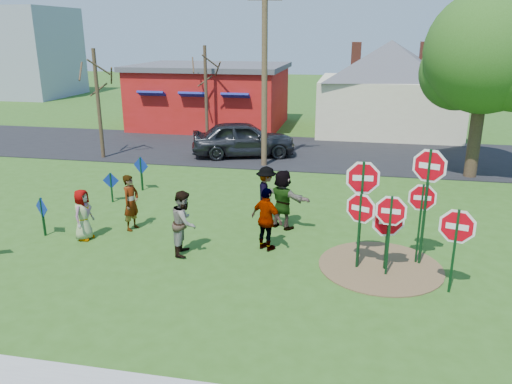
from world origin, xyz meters
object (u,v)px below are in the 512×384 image
(stop_sign_a, at_px, (360,215))
(utility_pole, at_px, (265,70))
(suv, at_px, (244,139))
(stop_sign_c, at_px, (428,180))
(leafy_tree, at_px, (489,59))
(stop_sign_b, at_px, (362,187))
(stop_sign_d, at_px, (422,204))
(person_a, at_px, (83,215))
(person_b, at_px, (131,203))

(stop_sign_a, bearing_deg, utility_pole, 137.85)
(stop_sign_a, bearing_deg, suv, 140.46)
(stop_sign_c, relative_size, utility_pole, 0.40)
(leafy_tree, bearing_deg, stop_sign_b, -117.09)
(stop_sign_b, relative_size, suv, 0.59)
(stop_sign_d, relative_size, person_a, 1.50)
(stop_sign_c, distance_m, person_b, 8.62)
(suv, xyz_separation_m, leafy_tree, (10.28, -1.71, 3.94))
(stop_sign_c, height_order, person_a, stop_sign_c)
(stop_sign_a, height_order, person_a, stop_sign_a)
(stop_sign_a, relative_size, person_a, 1.42)
(utility_pole, bearing_deg, stop_sign_d, -57.80)
(stop_sign_a, xyz_separation_m, person_a, (-7.90, 0.37, -0.71))
(person_a, xyz_separation_m, person_b, (1.05, 1.00, 0.11))
(person_b, bearing_deg, leafy_tree, -42.91)
(stop_sign_c, xyz_separation_m, stop_sign_d, (-0.09, 0.05, -0.65))
(person_a, bearing_deg, suv, -8.06)
(suv, bearing_deg, stop_sign_d, -163.46)
(utility_pole, bearing_deg, person_b, -107.44)
(person_b, distance_m, utility_pole, 9.40)
(stop_sign_d, distance_m, suv, 12.83)
(stop_sign_b, height_order, stop_sign_d, stop_sign_b)
(person_a, relative_size, person_b, 0.88)
(leafy_tree, bearing_deg, person_a, -143.94)
(stop_sign_b, bearing_deg, stop_sign_c, 7.45)
(stop_sign_a, bearing_deg, stop_sign_c, 43.36)
(utility_pole, height_order, leafy_tree, utility_pole)
(stop_sign_b, distance_m, utility_pole, 10.56)
(utility_pole, bearing_deg, stop_sign_c, -57.55)
(stop_sign_a, bearing_deg, stop_sign_b, 112.58)
(stop_sign_b, xyz_separation_m, person_b, (-6.85, 1.07, -1.24))
(stop_sign_b, height_order, suv, stop_sign_b)
(stop_sign_a, distance_m, person_a, 7.94)
(person_a, xyz_separation_m, suv, (2.37, 10.92, 0.12))
(suv, bearing_deg, stop_sign_b, -170.17)
(stop_sign_b, xyz_separation_m, leafy_tree, (4.75, 9.29, 2.72))
(stop_sign_a, height_order, stop_sign_d, stop_sign_d)
(stop_sign_b, bearing_deg, suv, 115.10)
(stop_sign_b, bearing_deg, person_b, 169.50)
(stop_sign_a, distance_m, stop_sign_b, 0.70)
(stop_sign_d, bearing_deg, leafy_tree, 73.40)
(stop_sign_d, bearing_deg, person_a, -175.40)
(stop_sign_a, distance_m, stop_sign_c, 1.90)
(stop_sign_c, relative_size, person_b, 1.87)
(stop_sign_b, bearing_deg, utility_pole, 112.55)
(stop_sign_a, height_order, utility_pole, utility_pole)
(stop_sign_c, bearing_deg, stop_sign_b, -149.01)
(person_a, relative_size, suv, 0.31)
(stop_sign_c, height_order, leafy_tree, leafy_tree)
(stop_sign_c, bearing_deg, stop_sign_d, 171.99)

